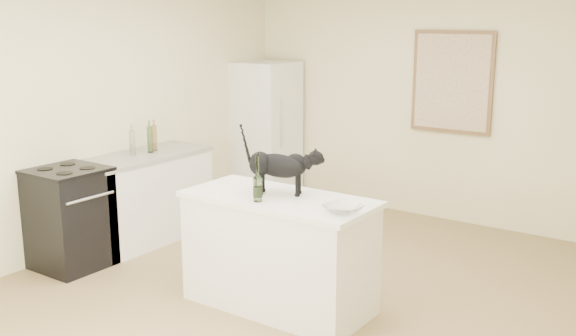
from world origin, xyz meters
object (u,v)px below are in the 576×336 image
at_px(wine_bottle, 258,181).
at_px(glass_bowl, 343,209).
at_px(stove, 70,219).
at_px(fridge, 266,131).
at_px(black_cat, 279,169).

height_order(wine_bottle, glass_bowl, wine_bottle).
distance_m(stove, glass_bowl, 2.74).
relative_size(stove, wine_bottle, 2.81).
relative_size(fridge, wine_bottle, 5.31).
distance_m(black_cat, glass_bowl, 0.71).
bearing_deg(black_cat, fridge, 104.17).
distance_m(black_cat, wine_bottle, 0.26).
xyz_separation_m(stove, black_cat, (2.01, 0.46, 0.65)).
bearing_deg(stove, black_cat, 12.80).
bearing_deg(glass_bowl, stove, -173.79).
relative_size(stove, black_cat, 1.57).
bearing_deg(wine_bottle, glass_bowl, 7.99).
relative_size(stove, fridge, 0.53).
relative_size(fridge, glass_bowl, 6.43).
xyz_separation_m(black_cat, wine_bottle, (-0.00, -0.26, -0.04)).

